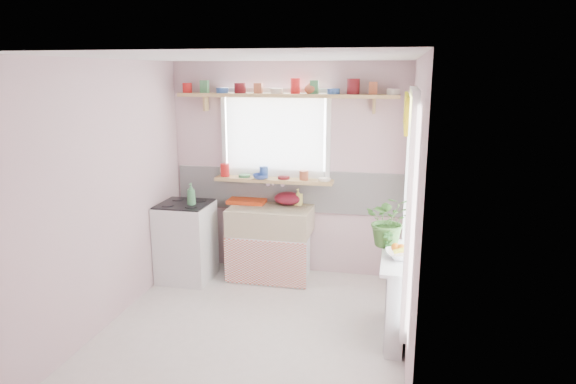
# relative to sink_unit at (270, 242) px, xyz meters

# --- Properties ---
(room) EXTENTS (3.20, 3.20, 3.20)m
(room) POSITION_rel_sink_unit_xyz_m (0.81, -0.43, 0.94)
(room) COLOR white
(room) RESTS_ON ground
(sink_unit) EXTENTS (0.95, 0.65, 1.11)m
(sink_unit) POSITION_rel_sink_unit_xyz_m (0.00, 0.00, 0.00)
(sink_unit) COLOR white
(sink_unit) RESTS_ON ground
(cooker) EXTENTS (0.58, 0.58, 0.93)m
(cooker) POSITION_rel_sink_unit_xyz_m (-0.95, -0.24, 0.03)
(cooker) COLOR white
(cooker) RESTS_ON ground
(radiator_ledge) EXTENTS (0.22, 0.95, 0.78)m
(radiator_ledge) POSITION_rel_sink_unit_xyz_m (1.45, -1.09, -0.03)
(radiator_ledge) COLOR white
(radiator_ledge) RESTS_ON ground
(windowsill) EXTENTS (1.40, 0.22, 0.04)m
(windowsill) POSITION_rel_sink_unit_xyz_m (-0.00, 0.19, 0.71)
(windowsill) COLOR tan
(windowsill) RESTS_ON room
(pine_shelf) EXTENTS (2.52, 0.24, 0.04)m
(pine_shelf) POSITION_rel_sink_unit_xyz_m (0.15, 0.18, 1.69)
(pine_shelf) COLOR tan
(pine_shelf) RESTS_ON room
(shelf_crockery) EXTENTS (2.47, 0.11, 0.12)m
(shelf_crockery) POSITION_rel_sink_unit_xyz_m (0.11, 0.18, 1.76)
(shelf_crockery) COLOR red
(shelf_crockery) RESTS_ON pine_shelf
(sill_crockery) EXTENTS (1.35, 0.11, 0.12)m
(sill_crockery) POSITION_rel_sink_unit_xyz_m (-0.05, 0.19, 0.78)
(sill_crockery) COLOR red
(sill_crockery) RESTS_ON windowsill
(dish_tray) EXTENTS (0.45, 0.34, 0.04)m
(dish_tray) POSITION_rel_sink_unit_xyz_m (-0.33, 0.21, 0.44)
(dish_tray) COLOR red
(dish_tray) RESTS_ON sink_unit
(colander) EXTENTS (0.43, 0.43, 0.15)m
(colander) POSITION_rel_sink_unit_xyz_m (0.17, 0.21, 0.49)
(colander) COLOR maroon
(colander) RESTS_ON sink_unit
(jade_plant) EXTENTS (0.50, 0.45, 0.50)m
(jade_plant) POSITION_rel_sink_unit_xyz_m (1.36, -0.82, 0.59)
(jade_plant) COLOR #3A692A
(jade_plant) RESTS_ON radiator_ledge
(fruit_bowl) EXTENTS (0.33, 0.33, 0.07)m
(fruit_bowl) POSITION_rel_sink_unit_xyz_m (1.48, -1.15, 0.38)
(fruit_bowl) COLOR white
(fruit_bowl) RESTS_ON radiator_ledge
(herb_pot) EXTENTS (0.12, 0.10, 0.20)m
(herb_pot) POSITION_rel_sink_unit_xyz_m (1.36, -0.99, 0.44)
(herb_pot) COLOR #30712D
(herb_pot) RESTS_ON radiator_ledge
(soap_bottle_sink) EXTENTS (0.10, 0.11, 0.19)m
(soap_bottle_sink) POSITION_rel_sink_unit_xyz_m (0.29, 0.21, 0.51)
(soap_bottle_sink) COLOR #FFF471
(soap_bottle_sink) RESTS_ON sink_unit
(sill_cup) EXTENTS (0.15, 0.15, 0.10)m
(sill_cup) POSITION_rel_sink_unit_xyz_m (-0.62, 0.25, 0.78)
(sill_cup) COLOR silver
(sill_cup) RESTS_ON windowsill
(sill_bowl) EXTENTS (0.24, 0.24, 0.06)m
(sill_bowl) POSITION_rel_sink_unit_xyz_m (-0.15, 0.13, 0.76)
(sill_bowl) COLOR #3352A8
(sill_bowl) RESTS_ON windowsill
(shelf_vase) EXTENTS (0.18, 0.18, 0.15)m
(shelf_vase) POSITION_rel_sink_unit_xyz_m (0.43, 0.19, 1.78)
(shelf_vase) COLOR #A65033
(shelf_vase) RESTS_ON pine_shelf
(cooker_bottle) EXTENTS (0.10, 0.10, 0.26)m
(cooker_bottle) POSITION_rel_sink_unit_xyz_m (-0.83, -0.32, 0.61)
(cooker_bottle) COLOR #428552
(cooker_bottle) RESTS_ON cooker
(fruit) EXTENTS (0.20, 0.14, 0.10)m
(fruit) POSITION_rel_sink_unit_xyz_m (1.49, -1.14, 0.44)
(fruit) COLOR orange
(fruit) RESTS_ON fruit_bowl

